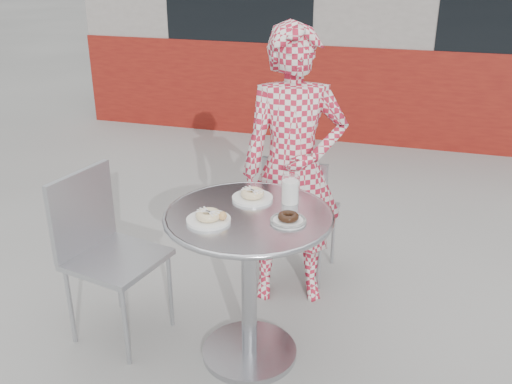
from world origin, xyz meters
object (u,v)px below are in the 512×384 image
(chair_far, at_px, (301,237))
(seated_person, at_px, (293,170))
(chair_left, at_px, (118,289))
(plate_checker, at_px, (288,219))
(milk_cup, at_px, (290,191))
(bistro_table, at_px, (249,251))
(plate_far, at_px, (252,195))
(plate_near, at_px, (209,217))

(chair_far, distance_m, seated_person, 0.59)
(chair_far, height_order, seated_person, seated_person)
(chair_left, distance_m, plate_checker, 1.05)
(plate_checker, distance_m, milk_cup, 0.21)
(seated_person, distance_m, plate_checker, 0.67)
(bistro_table, distance_m, chair_left, 0.78)
(chair_far, xyz_separation_m, chair_left, (-0.78, -0.89, 0.02))
(plate_far, distance_m, plate_checker, 0.30)
(seated_person, xyz_separation_m, plate_checker, (0.13, -0.65, 0.02))
(plate_near, bearing_deg, chair_far, 77.93)
(seated_person, xyz_separation_m, milk_cup, (0.09, -0.45, 0.07))
(chair_far, distance_m, plate_far, 0.91)
(bistro_table, relative_size, plate_near, 4.03)
(plate_near, xyz_separation_m, milk_cup, (0.30, 0.30, 0.04))
(plate_far, xyz_separation_m, plate_checker, (0.22, -0.19, -0.01))
(chair_left, relative_size, plate_far, 4.53)
(chair_left, distance_m, plate_far, 0.89)
(plate_far, bearing_deg, plate_checker, -40.58)
(milk_cup, bearing_deg, chair_far, 96.87)
(chair_far, xyz_separation_m, plate_near, (-0.21, -0.99, 0.57))
(seated_person, xyz_separation_m, plate_near, (-0.21, -0.75, 0.03))
(milk_cup, bearing_deg, plate_near, -134.77)
(plate_checker, height_order, milk_cup, milk_cup)
(bistro_table, relative_size, plate_checker, 4.88)
(seated_person, bearing_deg, plate_near, -122.68)
(plate_near, bearing_deg, seated_person, 74.45)
(chair_far, xyz_separation_m, milk_cup, (0.08, -0.70, 0.61))
(seated_person, distance_m, plate_far, 0.47)
(bistro_table, height_order, plate_far, plate_far)
(bistro_table, bearing_deg, seated_person, 84.15)
(bistro_table, height_order, plate_checker, plate_checker)
(plate_near, height_order, milk_cup, milk_cup)
(plate_checker, bearing_deg, seated_person, 101.15)
(plate_checker, bearing_deg, plate_far, 139.42)
(seated_person, height_order, milk_cup, seated_person)
(plate_checker, bearing_deg, milk_cup, 101.36)
(chair_left, height_order, milk_cup, milk_cup)
(plate_far, distance_m, plate_near, 0.31)
(plate_far, bearing_deg, bistro_table, -78.99)
(plate_far, xyz_separation_m, plate_near, (-0.11, -0.29, 0.00))
(plate_near, bearing_deg, plate_far, 68.47)
(bistro_table, relative_size, plate_far, 4.04)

